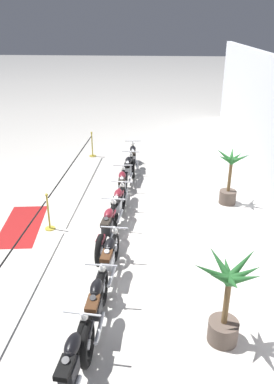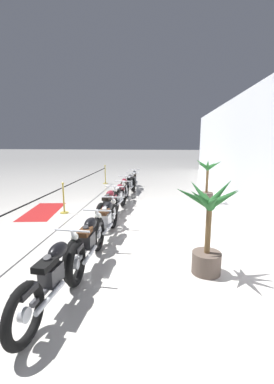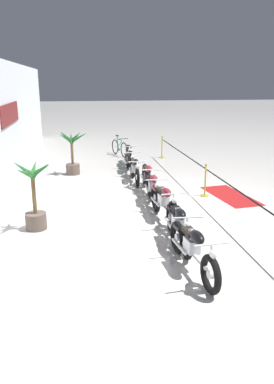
% 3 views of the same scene
% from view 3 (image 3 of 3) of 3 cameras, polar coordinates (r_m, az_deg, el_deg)
% --- Properties ---
extents(ground_plane, '(120.00, 120.00, 0.00)m').
position_cam_3_polar(ground_plane, '(11.84, 4.52, -0.74)').
color(ground_plane, silver).
extents(motorcycle_black_0, '(2.33, 0.62, 0.93)m').
position_cam_3_polar(motorcycle_black_0, '(7.24, 8.48, -8.61)').
color(motorcycle_black_0, black).
rests_on(motorcycle_black_0, ground).
extents(motorcycle_black_1, '(2.24, 0.62, 0.92)m').
position_cam_3_polar(motorcycle_black_1, '(8.37, 6.29, -4.90)').
color(motorcycle_black_1, black).
rests_on(motorcycle_black_1, ground).
extents(motorcycle_maroon_2, '(2.30, 0.62, 0.96)m').
position_cam_3_polar(motorcycle_maroon_2, '(9.75, 4.15, -1.57)').
color(motorcycle_maroon_2, black).
rests_on(motorcycle_maroon_2, ground).
extents(motorcycle_maroon_3, '(2.26, 0.62, 0.95)m').
position_cam_3_polar(motorcycle_maroon_3, '(11.02, 2.44, 0.54)').
color(motorcycle_maroon_3, black).
rests_on(motorcycle_maroon_3, ground).
extents(motorcycle_maroon_4, '(2.39, 0.62, 0.96)m').
position_cam_3_polar(motorcycle_maroon_4, '(12.20, 1.69, 2.12)').
color(motorcycle_maroon_4, black).
rests_on(motorcycle_maroon_4, ground).
extents(motorcycle_black_5, '(2.13, 0.62, 0.92)m').
position_cam_3_polar(motorcycle_black_5, '(13.43, -0.27, 3.45)').
color(motorcycle_black_5, black).
rests_on(motorcycle_black_5, ground).
extents(motorcycle_black_6, '(2.17, 0.62, 0.96)m').
position_cam_3_polar(motorcycle_black_6, '(14.86, -1.08, 4.75)').
color(motorcycle_black_6, black).
rests_on(motorcycle_black_6, ground).
extents(motorcycle_black_7, '(2.20, 0.62, 0.97)m').
position_cam_3_polar(motorcycle_black_7, '(16.16, -1.30, 5.75)').
color(motorcycle_black_7, black).
rests_on(motorcycle_black_7, ground).
extents(bicycle, '(1.65, 0.68, 0.96)m').
position_cam_3_polar(bicycle, '(18.45, -2.69, 6.77)').
color(bicycle, black).
rests_on(bicycle, ground).
extents(potted_palm_left_of_row, '(0.98, 0.97, 1.77)m').
position_cam_3_polar(potted_palm_left_of_row, '(9.36, -15.37, -1.10)').
color(potted_palm_left_of_row, brown).
rests_on(potted_palm_left_of_row, ground).
extents(potted_palm_right_of_row, '(1.05, 1.13, 1.80)m').
position_cam_3_polar(potted_palm_right_of_row, '(14.74, -9.85, 5.93)').
color(potted_palm_right_of_row, brown).
rests_on(potted_palm_right_of_row, ground).
extents(stanchion_far_left, '(12.39, 0.28, 1.05)m').
position_cam_3_polar(stanchion_far_left, '(10.62, 12.88, 1.09)').
color(stanchion_far_left, gold).
rests_on(stanchion_far_left, ground).
extents(stanchion_mid_left, '(0.28, 0.28, 1.05)m').
position_cam_3_polar(stanchion_mid_left, '(11.99, 10.32, 1.04)').
color(stanchion_mid_left, gold).
rests_on(stanchion_mid_left, ground).
extents(stanchion_mid_right, '(0.28, 0.28, 1.05)m').
position_cam_3_polar(stanchion_mid_right, '(17.88, 3.82, 6.35)').
color(stanchion_mid_right, gold).
rests_on(stanchion_mid_right, ground).
extents(floor_banner, '(2.48, 1.32, 0.01)m').
position_cam_3_polar(floor_banner, '(12.29, 14.03, -0.54)').
color(floor_banner, maroon).
rests_on(floor_banner, ground).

